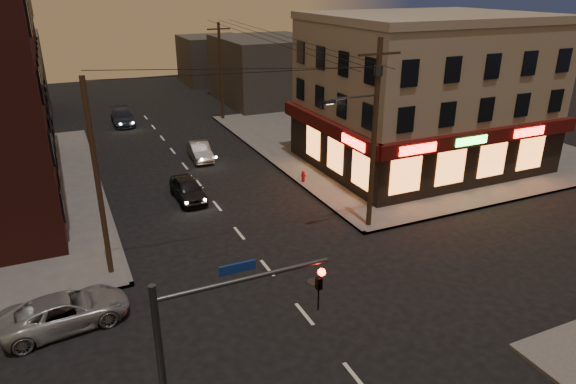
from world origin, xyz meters
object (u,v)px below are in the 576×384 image
sedan_mid (200,151)px  sedan_far (122,117)px  suv_cross (66,311)px  fire_hydrant (303,176)px  sedan_near (188,189)px

sedan_mid → sedan_far: bearing=110.4°
suv_cross → fire_hydrant: suv_cross is taller
suv_cross → sedan_mid: size_ratio=1.21×
suv_cross → sedan_far: bearing=-18.6°
suv_cross → sedan_near: sedan_near is taller
sedan_near → sedan_mid: (2.79, 7.32, -0.04)m
sedan_mid → fire_hydrant: 9.28m
suv_cross → sedan_mid: 20.60m
suv_cross → fire_hydrant: bearing=-63.7°
sedan_mid → sedan_far: 13.66m
sedan_near → sedan_mid: sedan_near is taller
suv_cross → sedan_mid: bearing=-37.0°
suv_cross → sedan_mid: suv_cross is taller
sedan_near → fire_hydrant: size_ratio=5.34×
sedan_far → fire_hydrant: bearing=-65.9°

